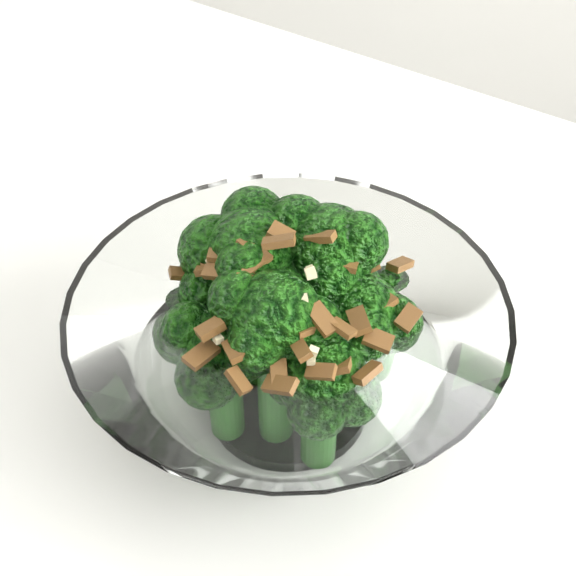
# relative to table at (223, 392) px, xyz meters

# --- Properties ---
(table) EXTENTS (1.41, 1.18, 0.75)m
(table) POSITION_rel_table_xyz_m (0.00, 0.00, 0.00)
(table) COLOR white
(table) RESTS_ON ground
(broccoli_dish) EXTENTS (0.24, 0.24, 0.14)m
(broccoli_dish) POSITION_rel_table_xyz_m (0.06, -0.05, 0.12)
(broccoli_dish) COLOR white
(broccoli_dish) RESTS_ON table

